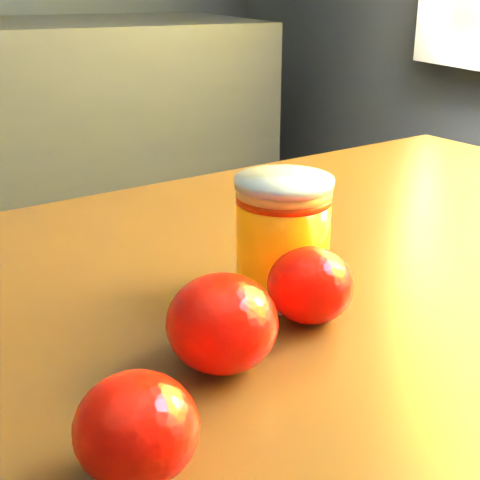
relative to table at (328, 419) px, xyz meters
name	(u,v)px	position (x,y,z in m)	size (l,w,h in m)	color
table	(328,419)	(0.00, 0.00, 0.00)	(1.15, 0.90, 0.77)	#5B3616
juice_glass	(283,238)	(-0.03, 0.04, 0.14)	(0.07, 0.07, 0.09)	orange
orange_front	(222,323)	(-0.11, -0.04, 0.13)	(0.07, 0.07, 0.06)	#FF1305
orange_back	(310,285)	(-0.03, -0.01, 0.13)	(0.06, 0.06, 0.05)	#FF1305
orange_extra	(137,428)	(-0.18, -0.11, 0.13)	(0.06, 0.06, 0.05)	#FF1305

